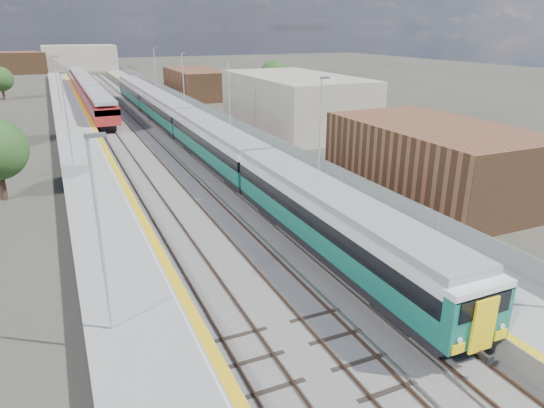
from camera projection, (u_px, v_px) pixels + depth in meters
ground at (157, 131)px, 58.66m from camera, size 320.00×320.00×0.00m
ballast_bed at (135, 128)px, 59.92m from camera, size 10.50×155.00×0.06m
tracks at (137, 125)px, 61.57m from camera, size 8.96×160.00×0.17m
platform_right at (194, 120)px, 62.64m from camera, size 4.70×155.00×8.52m
platform_left at (76, 129)px, 57.14m from camera, size 4.30×155.00×8.52m
buildings at (12, 32)px, 123.99m from camera, size 72.00×185.50×40.00m
green_train at (186, 124)px, 51.16m from camera, size 2.88×80.23×3.17m
red_train at (87, 89)px, 80.66m from camera, size 2.90×58.78×3.66m
tree_c at (1, 79)px, 82.80m from camera, size 4.11×4.11×5.57m
tree_d at (274, 77)px, 77.21m from camera, size 5.10×5.10×6.91m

